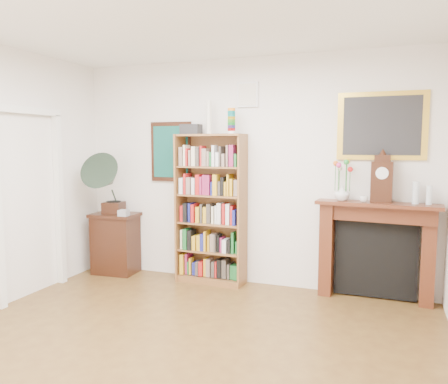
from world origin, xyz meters
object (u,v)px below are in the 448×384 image
at_px(gramophone, 107,180).
at_px(teacup, 364,199).
at_px(cd_stack, 124,213).
at_px(flower_vase, 342,193).
at_px(mantel_clock, 382,180).
at_px(bookshelf, 211,201).
at_px(bottle_left, 416,193).
at_px(bottle_right, 429,195).
at_px(side_cabinet, 116,243).
at_px(fireplace, 376,243).

height_order(gramophone, teacup, gramophone).
bearing_deg(gramophone, cd_stack, -13.56).
distance_m(gramophone, flower_vase, 2.99).
height_order(gramophone, cd_stack, gramophone).
bearing_deg(mantel_clock, teacup, -162.26).
height_order(bookshelf, bottle_left, bookshelf).
bearing_deg(bottle_right, bookshelf, -179.46).
bearing_deg(bookshelf, side_cabinet, -174.76).
bearing_deg(fireplace, cd_stack, -170.24).
distance_m(side_cabinet, bottle_left, 3.81).
xyz_separation_m(bottle_left, bottle_right, (0.13, -0.02, -0.02)).
distance_m(bottle_left, bottle_right, 0.13).
height_order(teacup, bottle_right, bottle_right).
relative_size(gramophone, cd_stack, 6.86).
bearing_deg(gramophone, bottle_left, -6.72).
relative_size(gramophone, bottle_right, 4.12).
relative_size(bottle_left, bottle_right, 1.20).
bearing_deg(bookshelf, gramophone, -169.68).
relative_size(flower_vase, bottle_right, 0.86).
bearing_deg(bookshelf, cd_stack, -167.23).
relative_size(bookshelf, cd_stack, 17.97).
relative_size(fireplace, teacup, 14.88).
distance_m(fireplace, teacup, 0.53).
distance_m(bookshelf, fireplace, 2.01).
relative_size(bookshelf, side_cabinet, 2.63).
xyz_separation_m(side_cabinet, teacup, (3.20, 0.05, 0.74)).
relative_size(fireplace, flower_vase, 7.77).
height_order(side_cabinet, bottle_right, bottle_right).
distance_m(mantel_clock, bottle_right, 0.50).
height_order(cd_stack, flower_vase, flower_vase).
bearing_deg(cd_stack, gramophone, 176.70).
relative_size(fireplace, mantel_clock, 2.58).
xyz_separation_m(bookshelf, gramophone, (-1.40, -0.19, 0.24)).
xyz_separation_m(mantel_clock, teacup, (-0.18, -0.04, -0.21)).
xyz_separation_m(bookshelf, teacup, (1.83, -0.02, 0.10)).
xyz_separation_m(bookshelf, flower_vase, (1.59, 0.04, 0.15)).
height_order(mantel_clock, flower_vase, mantel_clock).
bearing_deg(flower_vase, bookshelf, -178.56).
xyz_separation_m(teacup, bottle_left, (0.52, 0.06, 0.08)).
bearing_deg(fireplace, teacup, -141.70).
height_order(fireplace, teacup, teacup).
relative_size(bookshelf, gramophone, 2.62).
xyz_separation_m(cd_stack, bottle_left, (3.49, 0.25, 0.37)).
bearing_deg(mantel_clock, cd_stack, -172.12).
height_order(side_cabinet, flower_vase, flower_vase).
bearing_deg(bookshelf, fireplace, 4.80).
bearing_deg(gramophone, mantel_clock, -6.63).
relative_size(flower_vase, bottle_left, 0.72).
height_order(side_cabinet, teacup, teacup).
height_order(fireplace, bottle_left, bottle_left).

